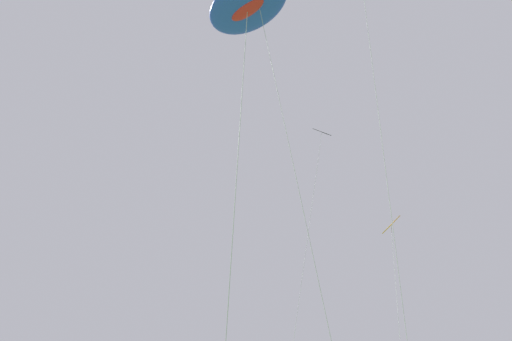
# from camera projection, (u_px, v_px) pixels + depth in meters

# --- Properties ---
(big_show_kite) EXTENTS (3.32, 8.64, 18.49)m
(big_show_kite) POSITION_uv_depth(u_px,v_px,m) (251.00, 3.00, 18.38)
(big_show_kite) COLOR blue
(big_show_kite) RESTS_ON ground
(small_kite_bird_shape) EXTENTS (4.81, 2.70, 25.07)m
(small_kite_bird_shape) POSITION_uv_depth(u_px,v_px,m) (320.00, 146.00, 33.93)
(small_kite_bird_shape) COLOR black
(small_kite_bird_shape) RESTS_ON ground
(small_kite_tiny_distant) EXTENTS (2.77, 3.45, 20.68)m
(small_kite_tiny_distant) POSITION_uv_depth(u_px,v_px,m) (368.00, 30.00, 17.79)
(small_kite_tiny_distant) COLOR pink
(small_kite_tiny_distant) RESTS_ON ground
(small_kite_triangle_green) EXTENTS (4.32, 1.36, 15.55)m
(small_kite_triangle_green) POSITION_uv_depth(u_px,v_px,m) (392.00, 232.00, 27.05)
(small_kite_triangle_green) COLOR orange
(small_kite_triangle_green) RESTS_ON ground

